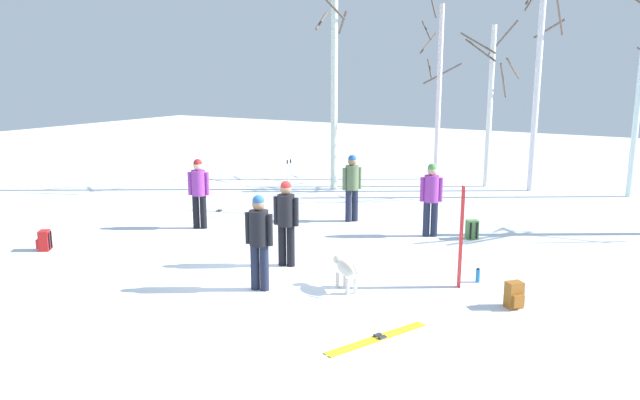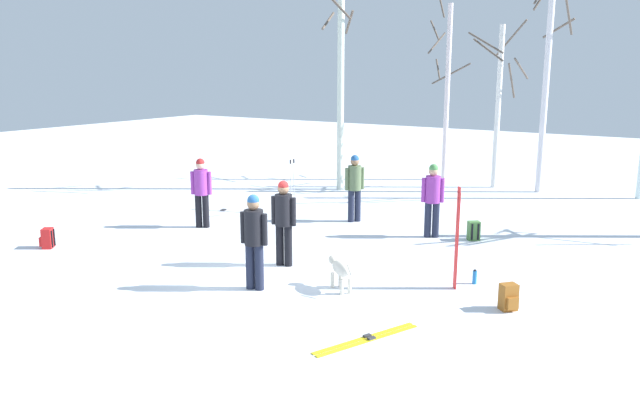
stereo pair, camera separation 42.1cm
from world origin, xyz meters
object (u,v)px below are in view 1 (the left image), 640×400
object	(u,v)px
person_0	(431,195)
person_4	(352,184)
backpack_2	(472,230)
birch_tree_3	(538,80)
ski_pair_lying_0	(378,338)
ski_pair_lying_1	(218,211)
dog	(345,269)
person_3	(286,218)
backpack_0	(514,295)
birch_tree_0	(334,65)
water_bottle_0	(478,275)
ski_pair_planted_0	(461,238)
ski_poles_0	(289,186)
birch_tree_1	(438,88)
birch_tree_2	(491,100)
person_2	(199,189)
person_1	(259,236)
backpack_1	(44,241)

from	to	relation	value
person_0	person_4	size ratio (longest dim) A/B	1.00
backpack_2	birch_tree_3	bearing A→B (deg)	91.20
ski_pair_lying_0	ski_pair_lying_1	xyz separation A→B (m)	(-7.31, 5.20, 0.00)
dog	ski_pair_lying_0	distance (m)	2.13
person_3	ski_pair_lying_1	xyz separation A→B (m)	(-4.27, 3.02, -0.97)
backpack_0	backpack_2	distance (m)	4.23
birch_tree_0	ski_pair_lying_0	bearing A→B (deg)	-57.43
backpack_2	birch_tree_0	xyz separation A→B (m)	(-5.68, 3.62, 3.72)
water_bottle_0	ski_pair_planted_0	bearing A→B (deg)	-115.82
ski_poles_0	birch_tree_1	xyz separation A→B (m)	(1.30, 7.39, 2.36)
person_0	ski_pair_planted_0	distance (m)	3.48
person_0	birch_tree_2	distance (m)	7.16
person_2	person_0	bearing A→B (deg)	22.98
person_4	backpack_0	bearing A→B (deg)	-37.58
birch_tree_0	water_bottle_0	bearing A→B (deg)	-44.13
person_1	backpack_0	distance (m)	4.39
dog	backpack_0	size ratio (longest dim) A/B	1.73
backpack_0	person_2	bearing A→B (deg)	170.30
person_0	dog	bearing A→B (deg)	-89.98
ski_pair_lying_1	backpack_0	size ratio (longest dim) A/B	3.95
ski_pair_planted_0	dog	bearing A→B (deg)	-146.02
backpack_0	water_bottle_0	distance (m)	1.28
ski_pair_planted_0	water_bottle_0	distance (m)	0.93
dog	birch_tree_0	xyz separation A→B (m)	(-4.77, 8.07, 3.55)
ski_poles_0	birch_tree_0	world-z (taller)	birch_tree_0
person_4	water_bottle_0	world-z (taller)	person_4
person_3	ski_poles_0	distance (m)	4.21
person_3	backpack_2	bearing A→B (deg)	56.26
backpack_0	birch_tree_0	size ratio (longest dim) A/B	0.06
birch_tree_3	ski_pair_planted_0	bearing A→B (deg)	-84.66
person_3	backpack_0	size ratio (longest dim) A/B	3.90
ski_poles_0	backpack_1	distance (m)	6.04
person_3	ski_poles_0	xyz separation A→B (m)	(-2.27, 3.55, -0.17)
ski_pair_planted_0	backpack_2	world-z (taller)	ski_pair_planted_0
dog	water_bottle_0	world-z (taller)	dog
person_4	birch_tree_1	distance (m)	7.36
dog	backpack_2	size ratio (longest dim) A/B	1.73
person_4	backpack_1	bearing A→B (deg)	-128.13
ski_pair_lying_1	ski_pair_lying_0	bearing A→B (deg)	-35.46
ski_pair_lying_0	backpack_2	bearing A→B (deg)	94.52
ski_pair_lying_1	water_bottle_0	bearing A→B (deg)	-14.65
dog	birch_tree_0	bearing A→B (deg)	120.60
person_2	ski_poles_0	size ratio (longest dim) A/B	1.13
person_1	person_4	xyz separation A→B (m)	(-0.96, 5.30, 0.00)
person_1	backpack_1	bearing A→B (deg)	-175.89
person_2	birch_tree_2	xyz separation A→B (m)	(4.47, 9.06, 1.86)
birch_tree_1	person_2	bearing A→B (deg)	-104.69
person_4	birch_tree_1	world-z (taller)	birch_tree_1
person_1	ski_pair_lying_1	xyz separation A→B (m)	(-4.62, 4.40, -0.97)
ski_poles_0	birch_tree_2	distance (m)	7.90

